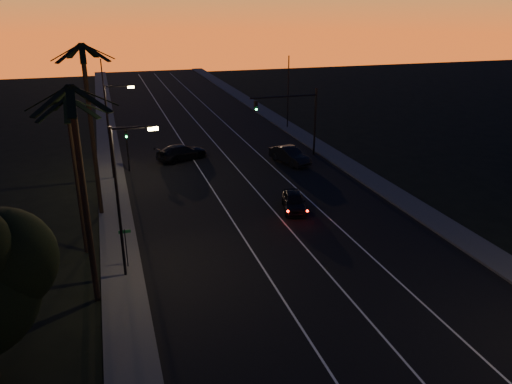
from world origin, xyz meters
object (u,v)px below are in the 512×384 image
object	(u,v)px
lead_car	(294,201)
cross_car	(182,152)
signal_mast	(294,111)
right_car	(290,155)

from	to	relation	value
lead_car	cross_car	distance (m)	16.86
signal_mast	right_car	distance (m)	4.62
right_car	lead_car	bearing A→B (deg)	-109.10
signal_mast	lead_car	world-z (taller)	signal_mast
lead_car	cross_car	world-z (taller)	cross_car
signal_mast	right_car	xyz separation A→B (m)	(-1.16, -2.09, -3.96)
lead_car	right_car	xyz separation A→B (m)	(3.93, 11.34, 0.11)
right_car	cross_car	xyz separation A→B (m)	(-10.06, 4.37, -0.03)
signal_mast	lead_car	bearing A→B (deg)	-110.75
signal_mast	lead_car	xyz separation A→B (m)	(-5.09, -13.42, -4.07)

